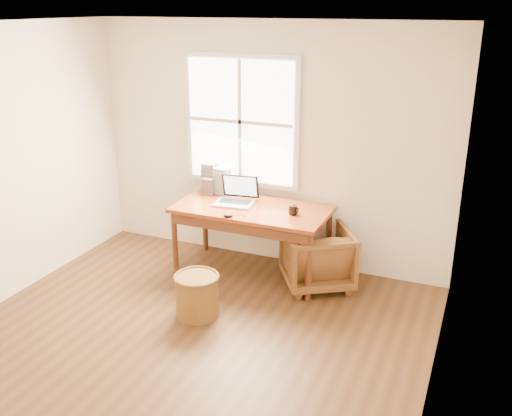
{
  "coord_description": "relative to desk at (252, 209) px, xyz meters",
  "views": [
    {
      "loc": [
        2.2,
        -3.3,
        2.75
      ],
      "look_at": [
        0.11,
        1.65,
        0.81
      ],
      "focal_mm": 40.0,
      "sensor_mm": 36.0,
      "label": 1
    }
  ],
  "objects": [
    {
      "name": "cd_stack_c",
      "position": [
        -0.63,
        0.28,
        0.18
      ],
      "size": [
        0.16,
        0.14,
        0.33
      ],
      "primitive_type": "cube",
      "rotation": [
        0.0,
        0.0,
        0.1
      ],
      "color": "#9998A4",
      "rests_on": "desk"
    },
    {
      "name": "desk",
      "position": [
        0.0,
        0.0,
        0.0
      ],
      "size": [
        1.6,
        0.8,
        0.04
      ],
      "primitive_type": "cube",
      "color": "brown",
      "rests_on": "room_shell"
    },
    {
      "name": "armchair",
      "position": [
        0.72,
        0.0,
        -0.42
      ],
      "size": [
        0.92,
        0.92,
        0.62
      ],
      "primitive_type": "imported",
      "rotation": [
        0.0,
        0.0,
        3.7
      ],
      "color": "brown",
      "rests_on": "room_shell"
    },
    {
      "name": "wicker_stool",
      "position": [
        -0.12,
        -1.01,
        -0.53
      ],
      "size": [
        0.49,
        0.49,
        0.39
      ],
      "primitive_type": "cylinder",
      "rotation": [
        0.0,
        0.0,
        0.29
      ],
      "color": "brown",
      "rests_on": "room_shell"
    },
    {
      "name": "cd_stack_a",
      "position": [
        -0.47,
        0.26,
        0.17
      ],
      "size": [
        0.16,
        0.15,
        0.3
      ],
      "primitive_type": "cube",
      "rotation": [
        0.0,
        0.0,
        -0.11
      ],
      "color": "silver",
      "rests_on": "desk"
    },
    {
      "name": "coffee_mug",
      "position": [
        0.46,
        -0.03,
        0.07
      ],
      "size": [
        0.11,
        0.11,
        0.09
      ],
      "primitive_type": "cylinder",
      "rotation": [
        0.0,
        0.0,
        -0.4
      ],
      "color": "black",
      "rests_on": "desk"
    },
    {
      "name": "laptop",
      "position": [
        -0.21,
        0.0,
        0.17
      ],
      "size": [
        0.44,
        0.46,
        0.29
      ],
      "primitive_type": null,
      "rotation": [
        0.0,
        0.0,
        0.12
      ],
      "color": "#AEB0B5",
      "rests_on": "desk"
    },
    {
      "name": "room_shell",
      "position": [
        -0.02,
        -1.64,
        0.59
      ],
      "size": [
        4.04,
        4.54,
        2.64
      ],
      "color": "#4E311A",
      "rests_on": "ground"
    },
    {
      "name": "mouse",
      "position": [
        -0.1,
        -0.35,
        0.04
      ],
      "size": [
        0.11,
        0.09,
        0.03
      ],
      "primitive_type": "ellipsoid",
      "rotation": [
        0.0,
        0.0,
        0.4
      ],
      "color": "black",
      "rests_on": "desk"
    },
    {
      "name": "cd_stack_d",
      "position": [
        -0.49,
        0.34,
        0.1
      ],
      "size": [
        0.14,
        0.13,
        0.16
      ],
      "primitive_type": "cube",
      "rotation": [
        0.0,
        0.0,
        -0.11
      ],
      "color": "silver",
      "rests_on": "desk"
    },
    {
      "name": "cd_stack_b",
      "position": [
        -0.61,
        0.2,
        0.12
      ],
      "size": [
        0.14,
        0.12,
        0.19
      ],
      "primitive_type": "cube",
      "rotation": [
        0.0,
        0.0,
        0.12
      ],
      "color": "#2A2B2F",
      "rests_on": "desk"
    }
  ]
}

